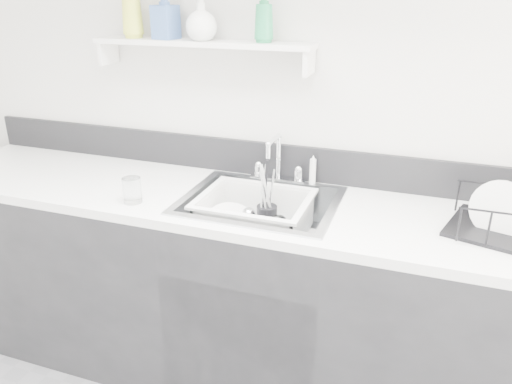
% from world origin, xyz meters
% --- Properties ---
extents(room_shell, '(3.50, 3.00, 2.60)m').
position_xyz_m(room_shell, '(0.00, 0.39, 1.68)').
color(room_shell, silver).
rests_on(room_shell, ground).
extents(counter_run, '(3.20, 0.62, 0.92)m').
position_xyz_m(counter_run, '(0.00, 1.19, 0.46)').
color(counter_run, black).
rests_on(counter_run, ground).
extents(backsplash, '(3.20, 0.02, 0.16)m').
position_xyz_m(backsplash, '(0.00, 1.49, 1.00)').
color(backsplash, black).
rests_on(backsplash, counter_run).
extents(sink, '(0.64, 0.52, 0.20)m').
position_xyz_m(sink, '(0.00, 1.19, 0.83)').
color(sink, silver).
rests_on(sink, counter_run).
extents(faucet, '(0.26, 0.18, 0.23)m').
position_xyz_m(faucet, '(0.00, 1.44, 0.98)').
color(faucet, silver).
rests_on(faucet, counter_run).
extents(side_sprayer, '(0.03, 0.03, 0.14)m').
position_xyz_m(side_sprayer, '(0.16, 1.44, 0.99)').
color(side_sprayer, white).
rests_on(side_sprayer, counter_run).
extents(wall_shelf, '(1.00, 0.16, 0.12)m').
position_xyz_m(wall_shelf, '(-0.35, 1.42, 1.51)').
color(wall_shelf, silver).
rests_on(wall_shelf, room_shell).
extents(wash_tub, '(0.55, 0.49, 0.18)m').
position_xyz_m(wash_tub, '(-0.03, 1.20, 0.84)').
color(wash_tub, white).
rests_on(wash_tub, sink).
extents(plate_stack, '(0.25, 0.24, 0.10)m').
position_xyz_m(plate_stack, '(-0.12, 1.17, 0.79)').
color(plate_stack, white).
rests_on(plate_stack, wash_tub).
extents(utensil_cup, '(0.09, 0.09, 0.29)m').
position_xyz_m(utensil_cup, '(0.01, 1.24, 0.83)').
color(utensil_cup, black).
rests_on(utensil_cup, wash_tub).
extents(ladle, '(0.23, 0.26, 0.07)m').
position_xyz_m(ladle, '(-0.03, 1.19, 0.80)').
color(ladle, silver).
rests_on(ladle, wash_tub).
extents(tumbler_in_tub, '(0.08, 0.08, 0.09)m').
position_xyz_m(tumbler_in_tub, '(0.08, 1.19, 0.81)').
color(tumbler_in_tub, white).
rests_on(tumbler_in_tub, wash_tub).
extents(tumbler_counter, '(0.08, 0.08, 0.11)m').
position_xyz_m(tumbler_counter, '(-0.49, 1.00, 0.97)').
color(tumbler_counter, white).
rests_on(tumbler_counter, counter_run).
extents(bowl_small, '(0.11, 0.11, 0.03)m').
position_xyz_m(bowl_small, '(0.10, 1.12, 0.78)').
color(bowl_small, white).
rests_on(bowl_small, wash_tub).
extents(soap_bottle_a, '(0.11, 0.11, 0.24)m').
position_xyz_m(soap_bottle_a, '(-0.68, 1.41, 1.65)').
color(soap_bottle_a, '#CDD63F').
rests_on(soap_bottle_a, wall_shelf).
extents(soap_bottle_b, '(0.11, 0.11, 0.21)m').
position_xyz_m(soap_bottle_b, '(-0.51, 1.41, 1.64)').
color(soap_bottle_b, '#3C5F9E').
rests_on(soap_bottle_b, wall_shelf).
extents(soap_bottle_c, '(0.14, 0.14, 0.17)m').
position_xyz_m(soap_bottle_c, '(-0.34, 1.40, 1.62)').
color(soap_bottle_c, white).
rests_on(soap_bottle_c, wall_shelf).
extents(soap_bottle_d, '(0.09, 0.09, 0.21)m').
position_xyz_m(soap_bottle_d, '(-0.06, 1.42, 1.63)').
color(soap_bottle_d, '#1F7F4C').
rests_on(soap_bottle_d, wall_shelf).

